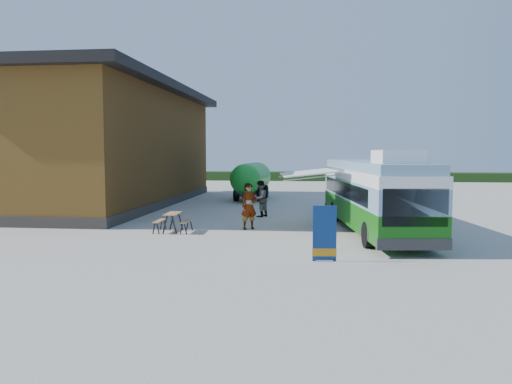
# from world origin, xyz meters

# --- Properties ---
(ground) EXTENTS (100.00, 100.00, 0.00)m
(ground) POSITION_xyz_m (0.00, 0.00, 0.00)
(ground) COLOR #BCB7AD
(ground) RESTS_ON ground
(barn) EXTENTS (9.60, 21.20, 7.50)m
(barn) POSITION_xyz_m (-10.50, 10.00, 3.59)
(barn) COLOR brown
(barn) RESTS_ON ground
(hedge) EXTENTS (40.00, 3.00, 1.00)m
(hedge) POSITION_xyz_m (8.00, 38.00, 0.50)
(hedge) COLOR #264419
(hedge) RESTS_ON ground
(bus) EXTENTS (3.72, 11.24, 3.39)m
(bus) POSITION_xyz_m (4.81, 0.81, 1.62)
(bus) COLOR #1A7213
(bus) RESTS_ON ground
(awning) EXTENTS (2.80, 4.03, 0.49)m
(awning) POSITION_xyz_m (2.31, 1.23, 2.47)
(awning) COLOR white
(awning) RESTS_ON ground
(banner) EXTENTS (0.74, 0.24, 1.71)m
(banner) POSITION_xyz_m (2.71, -5.21, 0.70)
(banner) COLOR navy
(banner) RESTS_ON ground
(picnic_table) EXTENTS (1.43, 1.27, 0.80)m
(picnic_table) POSITION_xyz_m (-3.42, -0.39, 0.60)
(picnic_table) COLOR #A5804E
(picnic_table) RESTS_ON ground
(person_a) EXTENTS (0.87, 0.79, 1.99)m
(person_a) POSITION_xyz_m (-0.39, 0.78, 1.00)
(person_a) COLOR #999999
(person_a) RESTS_ON ground
(person_b) EXTENTS (1.06, 1.14, 1.87)m
(person_b) POSITION_xyz_m (-0.37, 4.91, 0.94)
(person_b) COLOR #999999
(person_b) RESTS_ON ground
(slurry_tanker) EXTENTS (2.30, 6.93, 2.56)m
(slurry_tanker) POSITION_xyz_m (-2.00, 14.34, 1.47)
(slurry_tanker) COLOR green
(slurry_tanker) RESTS_ON ground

